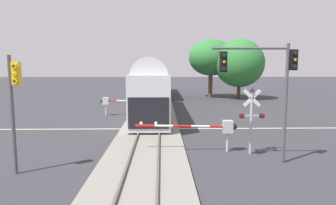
{
  "coord_description": "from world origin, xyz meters",
  "views": [
    {
      "loc": [
        0.9,
        -22.6,
        4.85
      ],
      "look_at": [
        1.38,
        0.44,
        2.0
      ],
      "focal_mm": 31.69,
      "sensor_mm": 36.0,
      "label": 1
    }
  ],
  "objects_px": {
    "crossing_gate_near": "(217,128)",
    "elm_centre_background": "(211,58)",
    "commuter_train": "(155,82)",
    "crossing_gate_far": "(113,101)",
    "oak_far_right": "(239,63)",
    "traffic_signal_near_left": "(14,95)",
    "crossing_signal_mast": "(252,114)",
    "traffic_signal_near_right": "(267,74)"
  },
  "relations": [
    {
      "from": "traffic_signal_near_left",
      "to": "elm_centre_background",
      "type": "bearing_deg",
      "value": 66.84
    },
    {
      "from": "crossing_gate_near",
      "to": "traffic_signal_near_left",
      "type": "xyz_separation_m",
      "value": [
        -9.55,
        -3.29,
        2.17
      ]
    },
    {
      "from": "commuter_train",
      "to": "oak_far_right",
      "type": "distance_m",
      "value": 13.54
    },
    {
      "from": "traffic_signal_near_right",
      "to": "traffic_signal_near_left",
      "type": "bearing_deg",
      "value": -173.63
    },
    {
      "from": "traffic_signal_near_right",
      "to": "crossing_gate_near",
      "type": "bearing_deg",
      "value": 135.1
    },
    {
      "from": "crossing_gate_far",
      "to": "crossing_signal_mast",
      "type": "bearing_deg",
      "value": -53.29
    },
    {
      "from": "commuter_train",
      "to": "elm_centre_background",
      "type": "relative_size",
      "value": 4.51
    },
    {
      "from": "crossing_gate_far",
      "to": "traffic_signal_near_right",
      "type": "height_order",
      "value": "traffic_signal_near_right"
    },
    {
      "from": "crossing_gate_far",
      "to": "commuter_train",
      "type": "bearing_deg",
      "value": 67.35
    },
    {
      "from": "commuter_train",
      "to": "elm_centre_background",
      "type": "height_order",
      "value": "elm_centre_background"
    },
    {
      "from": "crossing_gate_near",
      "to": "oak_far_right",
      "type": "relative_size",
      "value": 0.66
    },
    {
      "from": "commuter_train",
      "to": "crossing_signal_mast",
      "type": "height_order",
      "value": "commuter_train"
    },
    {
      "from": "crossing_gate_near",
      "to": "crossing_signal_mast",
      "type": "relative_size",
      "value": 1.55
    },
    {
      "from": "traffic_signal_near_right",
      "to": "crossing_signal_mast",
      "type": "bearing_deg",
      "value": 97.29
    },
    {
      "from": "commuter_train",
      "to": "crossing_gate_near",
      "type": "height_order",
      "value": "commuter_train"
    },
    {
      "from": "crossing_gate_near",
      "to": "commuter_train",
      "type": "bearing_deg",
      "value": 100.26
    },
    {
      "from": "commuter_train",
      "to": "oak_far_right",
      "type": "bearing_deg",
      "value": 22.83
    },
    {
      "from": "commuter_train",
      "to": "crossing_gate_far",
      "type": "distance_m",
      "value": 10.32
    },
    {
      "from": "crossing_signal_mast",
      "to": "elm_centre_background",
      "type": "bearing_deg",
      "value": 84.96
    },
    {
      "from": "crossing_gate_far",
      "to": "elm_centre_background",
      "type": "relative_size",
      "value": 0.67
    },
    {
      "from": "crossing_signal_mast",
      "to": "elm_centre_background",
      "type": "xyz_separation_m",
      "value": [
        2.64,
        29.9,
        3.86
      ]
    },
    {
      "from": "crossing_signal_mast",
      "to": "traffic_signal_near_left",
      "type": "height_order",
      "value": "traffic_signal_near_left"
    },
    {
      "from": "commuter_train",
      "to": "crossing_signal_mast",
      "type": "relative_size",
      "value": 10.9
    },
    {
      "from": "commuter_train",
      "to": "crossing_signal_mast",
      "type": "xyz_separation_m",
      "value": [
        5.79,
        -22.48,
        -0.53
      ]
    },
    {
      "from": "crossing_gate_near",
      "to": "elm_centre_background",
      "type": "height_order",
      "value": "elm_centre_background"
    },
    {
      "from": "crossing_gate_far",
      "to": "oak_far_right",
      "type": "xyz_separation_m",
      "value": [
        16.21,
        14.6,
        3.84
      ]
    },
    {
      "from": "traffic_signal_near_left",
      "to": "oak_far_right",
      "type": "xyz_separation_m",
      "value": [
        17.84,
        30.46,
        1.67
      ]
    },
    {
      "from": "crossing_gate_near",
      "to": "elm_centre_background",
      "type": "distance_m",
      "value": 30.14
    },
    {
      "from": "traffic_signal_near_left",
      "to": "traffic_signal_near_right",
      "type": "relative_size",
      "value": 0.9
    },
    {
      "from": "commuter_train",
      "to": "elm_centre_background",
      "type": "bearing_deg",
      "value": 41.36
    },
    {
      "from": "crossing_signal_mast",
      "to": "crossing_gate_far",
      "type": "height_order",
      "value": "crossing_signal_mast"
    },
    {
      "from": "crossing_gate_far",
      "to": "oak_far_right",
      "type": "height_order",
      "value": "oak_far_right"
    },
    {
      "from": "commuter_train",
      "to": "crossing_gate_far",
      "type": "relative_size",
      "value": 6.75
    },
    {
      "from": "elm_centre_background",
      "to": "traffic_signal_near_left",
      "type": "bearing_deg",
      "value": -113.16
    },
    {
      "from": "commuter_train",
      "to": "crossing_gate_near",
      "type": "distance_m",
      "value": 22.41
    },
    {
      "from": "commuter_train",
      "to": "crossing_gate_near",
      "type": "bearing_deg",
      "value": -79.74
    },
    {
      "from": "crossing_signal_mast",
      "to": "elm_centre_background",
      "type": "height_order",
      "value": "elm_centre_background"
    },
    {
      "from": "crossing_gate_near",
      "to": "oak_far_right",
      "type": "xyz_separation_m",
      "value": [
        8.29,
        27.18,
        3.84
      ]
    },
    {
      "from": "crossing_gate_far",
      "to": "crossing_gate_near",
      "type": "bearing_deg",
      "value": -57.8
    },
    {
      "from": "commuter_train",
      "to": "traffic_signal_near_right",
      "type": "relative_size",
      "value": 6.78
    },
    {
      "from": "traffic_signal_near_left",
      "to": "crossing_signal_mast",
      "type": "bearing_deg",
      "value": 13.93
    },
    {
      "from": "traffic_signal_near_right",
      "to": "crossing_gate_far",
      "type": "bearing_deg",
      "value": 124.25
    }
  ]
}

